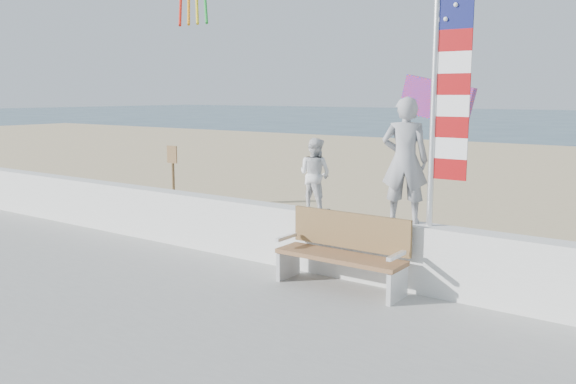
% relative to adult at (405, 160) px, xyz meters
% --- Properties ---
extents(ground, '(220.00, 220.00, 0.00)m').
position_rel_adult_xyz_m(ground, '(-1.95, -2.00, -1.91)').
color(ground, '#2F4C5F').
rests_on(ground, ground).
extents(sand, '(90.00, 40.00, 0.08)m').
position_rel_adult_xyz_m(sand, '(-1.95, 7.00, -1.87)').
color(sand, '#CAB286').
rests_on(sand, ground).
extents(seawall, '(30.00, 0.35, 0.90)m').
position_rel_adult_xyz_m(seawall, '(-1.95, 0.00, -1.28)').
color(seawall, white).
rests_on(seawall, boardwalk).
extents(adult, '(0.71, 0.58, 1.66)m').
position_rel_adult_xyz_m(adult, '(0.00, 0.00, 0.00)').
color(adult, '#929397').
rests_on(adult, seawall).
extents(child, '(0.54, 0.44, 1.07)m').
position_rel_adult_xyz_m(child, '(-1.41, 0.00, -0.30)').
color(child, white).
rests_on(child, seawall).
extents(bench, '(1.80, 0.57, 1.00)m').
position_rel_adult_xyz_m(bench, '(-0.65, -0.45, -1.22)').
color(bench, '#8D613D').
rests_on(bench, boardwalk).
extents(flag, '(0.50, 0.08, 3.50)m').
position_rel_adult_xyz_m(flag, '(0.50, -0.00, 1.08)').
color(flag, white).
rests_on(flag, seawall).
extents(parafoil_kite, '(1.12, 0.42, 0.75)m').
position_rel_adult_xyz_m(parafoil_kite, '(-0.09, 1.30, 0.77)').
color(parafoil_kite, '#FF301C').
rests_on(parafoil_kite, ground).
extents(sign, '(0.32, 0.07, 1.46)m').
position_rel_adult_xyz_m(sign, '(-7.44, 2.91, -0.97)').
color(sign, brown).
rests_on(sign, sand).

